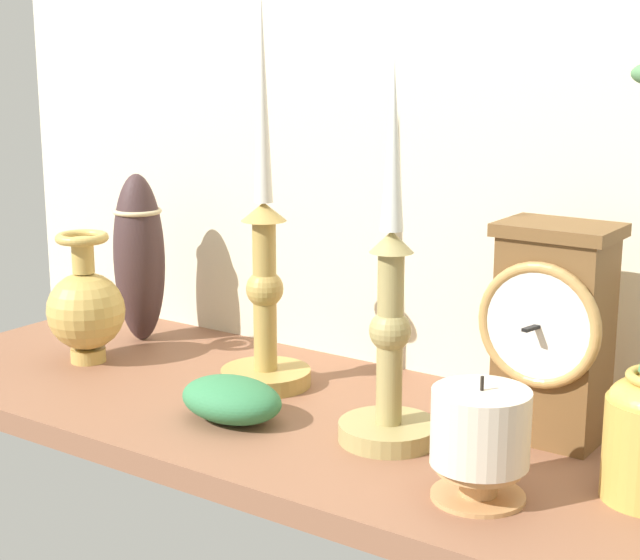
% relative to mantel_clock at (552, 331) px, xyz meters
% --- Properties ---
extents(ground_plane, '(1.00, 0.36, 0.02)m').
position_rel_mantel_clock_xyz_m(ground_plane, '(-0.23, -0.07, -0.12)').
color(ground_plane, brown).
extents(back_wall, '(1.20, 0.02, 0.65)m').
position_rel_mantel_clock_xyz_m(back_wall, '(-0.23, 0.12, 0.22)').
color(back_wall, beige).
rests_on(back_wall, ground_plane).
extents(mantel_clock, '(0.12, 0.10, 0.21)m').
position_rel_mantel_clock_xyz_m(mantel_clock, '(0.00, 0.00, 0.00)').
color(mantel_clock, brown).
rests_on(mantel_clock, ground_plane).
extents(candlestick_tall_left, '(0.10, 0.10, 0.35)m').
position_rel_mantel_clock_xyz_m(candlestick_tall_left, '(-0.12, -0.09, -0.00)').
color(candlestick_tall_left, '#9F8E54').
rests_on(candlestick_tall_left, ground_plane).
extents(candlestick_tall_center, '(0.10, 0.10, 0.42)m').
position_rel_mantel_clock_xyz_m(candlestick_tall_center, '(-0.32, -0.03, 0.01)').
color(candlestick_tall_center, '#AF8D47').
rests_on(candlestick_tall_center, ground_plane).
extents(brass_vase_bulbous, '(0.09, 0.09, 0.15)m').
position_rel_mantel_clock_xyz_m(brass_vase_bulbous, '(-0.54, -0.08, -0.04)').
color(brass_vase_bulbous, tan).
rests_on(brass_vase_bulbous, ground_plane).
extents(pillar_candle_front, '(0.08, 0.08, 0.11)m').
position_rel_mantel_clock_xyz_m(pillar_candle_front, '(0.00, -0.16, -0.05)').
color(pillar_candle_front, tan).
rests_on(pillar_candle_front, ground_plane).
extents(tall_ceramic_vase, '(0.06, 0.06, 0.21)m').
position_rel_mantel_clock_xyz_m(tall_ceramic_vase, '(-0.55, 0.02, 0.00)').
color(tall_ceramic_vase, '#3C292A').
rests_on(tall_ceramic_vase, ground_plane).
extents(ivy_sprig, '(0.11, 0.08, 0.04)m').
position_rel_mantel_clock_xyz_m(ivy_sprig, '(-0.28, -0.13, -0.09)').
color(ivy_sprig, '#327647').
rests_on(ivy_sprig, ground_plane).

